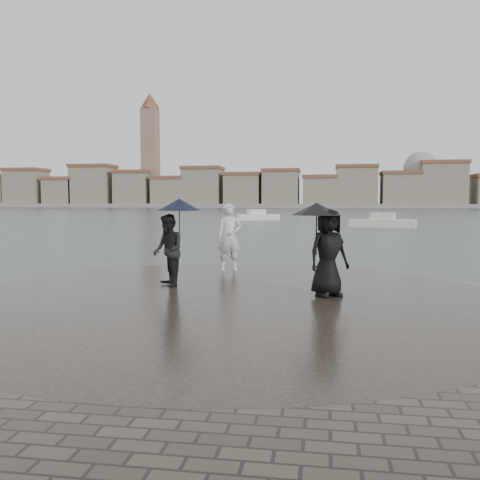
# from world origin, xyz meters

# --- Properties ---
(ground) EXTENTS (400.00, 400.00, 0.00)m
(ground) POSITION_xyz_m (0.00, 0.00, 0.00)
(ground) COLOR #2B3835
(ground) RESTS_ON ground
(kerb_ring) EXTENTS (12.50, 12.50, 0.32)m
(kerb_ring) POSITION_xyz_m (0.00, 3.50, 0.16)
(kerb_ring) COLOR gray
(kerb_ring) RESTS_ON ground
(quay_tip) EXTENTS (11.90, 11.90, 0.36)m
(quay_tip) POSITION_xyz_m (0.00, 3.50, 0.18)
(quay_tip) COLOR #2D261E
(quay_tip) RESTS_ON ground
(statue) EXTENTS (0.80, 0.63, 1.91)m
(statue) POSITION_xyz_m (-0.76, 7.62, 1.32)
(statue) COLOR silver
(statue) RESTS_ON quay_tip
(visitor_left) EXTENTS (1.25, 1.13, 2.04)m
(visitor_left) POSITION_xyz_m (-1.61, 4.69, 1.47)
(visitor_left) COLOR black
(visitor_left) RESTS_ON quay_tip
(visitor_right) EXTENTS (1.33, 1.13, 1.95)m
(visitor_right) POSITION_xyz_m (1.94, 3.96, 1.50)
(visitor_right) COLOR black
(visitor_right) RESTS_ON quay_tip
(far_skyline) EXTENTS (260.00, 20.00, 37.00)m
(far_skyline) POSITION_xyz_m (-6.29, 160.71, 5.61)
(far_skyline) COLOR gray
(far_skyline) RESTS_ON ground
(boats) EXTENTS (18.47, 18.43, 1.50)m
(boats) POSITION_xyz_m (0.32, 47.41, 0.38)
(boats) COLOR beige
(boats) RESTS_ON ground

